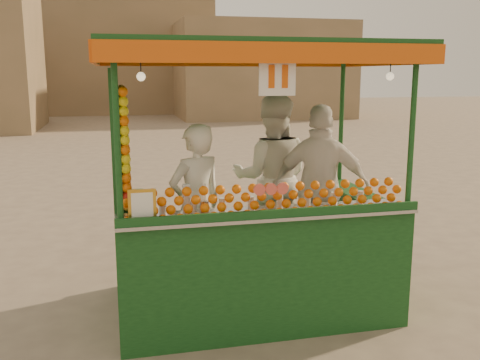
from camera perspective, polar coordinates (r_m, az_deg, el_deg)
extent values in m
plane|color=#6A5A4C|center=(5.40, -2.41, -14.23)|extent=(90.00, 90.00, 0.00)
cube|color=#917252|center=(29.86, 2.20, 11.54)|extent=(9.00, 6.00, 5.00)
cube|color=#917252|center=(34.84, -15.38, 12.75)|extent=(14.00, 7.00, 7.00)
cube|color=#0F3A14|center=(5.58, 1.13, -11.68)|extent=(2.62, 1.61, 0.30)
cylinder|color=black|center=(5.43, -8.40, -12.11)|extent=(0.36, 0.10, 0.36)
cylinder|color=black|center=(5.84, 9.94, -10.45)|extent=(0.36, 0.10, 0.36)
cube|color=#0F3A14|center=(4.79, 3.11, -8.52)|extent=(2.62, 0.30, 0.81)
cube|color=#0F3A14|center=(5.33, -11.38, -6.65)|extent=(0.30, 1.31, 0.81)
cube|color=#0F3A14|center=(5.86, 12.00, -5.04)|extent=(0.30, 1.31, 0.81)
cube|color=#B2B2B7|center=(4.69, 3.06, -3.58)|extent=(2.62, 0.46, 0.03)
cylinder|color=#0F3A14|center=(4.25, -12.90, 4.10)|extent=(0.05, 0.05, 1.41)
cylinder|color=#0F3A14|center=(4.95, 17.79, 4.82)|extent=(0.05, 0.05, 1.41)
cylinder|color=#0F3A14|center=(5.76, -13.04, 5.89)|extent=(0.05, 0.05, 1.41)
cylinder|color=#0F3A14|center=(6.29, 10.71, 6.41)|extent=(0.05, 0.05, 1.41)
cube|color=#0F3A14|center=(5.15, 1.23, 13.89)|extent=(2.82, 1.82, 0.08)
cube|color=#D2500B|center=(4.27, 4.34, 13.33)|extent=(2.82, 0.04, 0.16)
cube|color=#D2500B|center=(6.02, -0.97, 12.73)|extent=(2.82, 0.04, 0.16)
cube|color=#D2500B|center=(4.98, -15.11, 12.68)|extent=(0.04, 1.82, 0.16)
cube|color=#D2500B|center=(5.66, 15.55, 12.43)|extent=(0.04, 1.82, 0.16)
cylinder|color=#DF5244|center=(4.51, 3.31, -0.97)|extent=(0.10, 0.03, 0.10)
cube|color=gold|center=(4.35, -10.34, -2.80)|extent=(0.22, 0.02, 0.28)
cube|color=white|center=(4.34, 3.98, 10.90)|extent=(0.30, 0.02, 0.30)
sphere|color=#FFE5B2|center=(4.30, -10.46, 10.75)|extent=(0.07, 0.07, 0.07)
sphere|color=#FFE5B2|center=(4.89, 15.64, 10.55)|extent=(0.07, 0.07, 0.07)
imported|color=silver|center=(5.13, -4.68, -2.75)|extent=(0.67, 0.58, 1.57)
imported|color=white|center=(5.87, 3.40, 0.24)|extent=(1.03, 0.89, 1.81)
imported|color=white|center=(5.58, 8.57, -0.88)|extent=(1.09, 0.75, 1.72)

